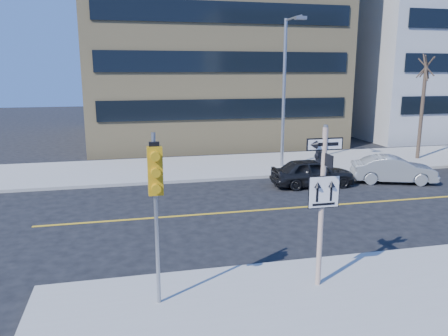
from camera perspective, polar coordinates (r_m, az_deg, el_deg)
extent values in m
plane|color=black|center=(13.85, 7.71, -10.67)|extent=(120.00, 120.00, 0.00)
cylinder|color=silver|center=(10.95, 12.61, -5.23)|extent=(0.13, 0.13, 4.00)
cylinder|color=gray|center=(10.52, 13.14, 5.36)|extent=(0.10, 0.10, 0.06)
cube|color=black|center=(10.58, 13.03, 3.05)|extent=(0.92, 0.03, 0.30)
cube|color=black|center=(10.64, 12.94, 1.19)|extent=(0.03, 0.92, 0.30)
cube|color=white|center=(10.75, 12.92, -3.08)|extent=(0.80, 0.03, 0.80)
cylinder|color=gray|center=(9.97, -8.83, -6.87)|extent=(0.09, 0.09, 4.00)
cube|color=gold|center=(9.44, -8.98, -0.38)|extent=(0.32, 0.22, 1.05)
sphere|color=#8C0705|center=(9.25, -9.00, 1.57)|extent=(0.17, 0.17, 0.17)
sphere|color=black|center=(9.32, -8.93, -0.55)|extent=(0.17, 0.17, 0.17)
sphere|color=black|center=(9.41, -8.86, -2.62)|extent=(0.17, 0.17, 0.17)
imported|color=black|center=(21.34, 11.45, -0.58)|extent=(1.71, 4.00, 1.34)
imported|color=gray|center=(23.20, 21.27, -0.18)|extent=(2.60, 4.24, 1.32)
cylinder|color=gray|center=(24.48, 7.81, 9.45)|extent=(0.18, 0.18, 8.00)
cylinder|color=gray|center=(23.65, 9.00, 18.77)|extent=(0.10, 2.20, 0.10)
cube|color=gray|center=(22.72, 9.97, 18.74)|extent=(0.55, 0.30, 0.16)
cylinder|color=#35291F|center=(29.20, 24.43, 6.77)|extent=(0.22, 0.22, 5.80)
cube|color=tan|center=(37.64, -2.85, 18.00)|extent=(18.00, 18.00, 18.00)
cube|color=#A5A7AA|center=(45.92, 26.50, 13.88)|extent=(20.00, 16.00, 15.00)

